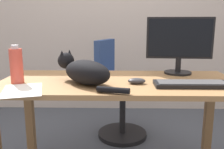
% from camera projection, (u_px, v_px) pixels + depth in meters
% --- Properties ---
extents(back_wall, '(6.00, 0.04, 2.60)m').
position_uv_depth(back_wall, '(118.00, 8.00, 2.99)').
color(back_wall, beige).
rests_on(back_wall, ground_plane).
extents(desk, '(1.56, 0.69, 0.74)m').
position_uv_depth(desk, '(119.00, 95.00, 1.62)').
color(desk, '#9E7247').
rests_on(desk, ground_plane).
extents(office_chair, '(0.51, 0.49, 0.96)m').
position_uv_depth(office_chair, '(118.00, 95.00, 2.37)').
color(office_chair, black).
rests_on(office_chair, ground_plane).
extents(monitor, '(0.48, 0.20, 0.41)m').
position_uv_depth(monitor, '(179.00, 43.00, 1.77)').
color(monitor, black).
rests_on(monitor, desk).
extents(keyboard, '(0.44, 0.15, 0.03)m').
position_uv_depth(keyboard, '(191.00, 84.00, 1.45)').
color(keyboard, black).
rests_on(keyboard, desk).
extents(cat, '(0.47, 0.44, 0.20)m').
position_uv_depth(cat, '(84.00, 71.00, 1.49)').
color(cat, black).
rests_on(cat, desk).
extents(computer_mouse, '(0.11, 0.06, 0.04)m').
position_uv_depth(computer_mouse, '(137.00, 81.00, 1.50)').
color(computer_mouse, '#333338').
rests_on(computer_mouse, desk).
extents(paper_sheet, '(0.29, 0.34, 0.00)m').
position_uv_depth(paper_sheet, '(22.00, 90.00, 1.36)').
color(paper_sheet, white).
rests_on(paper_sheet, desk).
extents(water_bottle, '(0.08, 0.08, 0.24)m').
position_uv_depth(water_bottle, '(16.00, 65.00, 1.51)').
color(water_bottle, '#D84C3D').
rests_on(water_bottle, desk).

